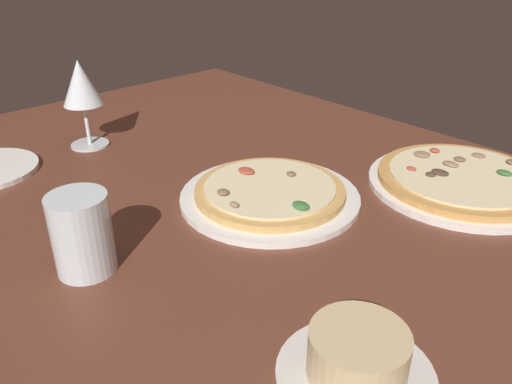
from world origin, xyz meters
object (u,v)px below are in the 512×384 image
object	(u,v)px
water_glass	(83,238)
pizza_main	(270,194)
pizza_side	(462,180)
ramekin_on_saucer	(357,360)
wine_glass_far	(81,86)

from	to	relation	value
water_glass	pizza_main	bearing A→B (deg)	-94.48
pizza_main	pizza_side	world-z (taller)	same
ramekin_on_saucer	wine_glass_far	size ratio (longest dim) A/B	0.91
pizza_side	water_glass	xyz separation A→B (cm)	(20.98, 57.55, 3.46)
wine_glass_far	water_glass	size ratio (longest dim) A/B	1.62
pizza_side	ramekin_on_saucer	bearing A→B (deg)	106.28
ramekin_on_saucer	water_glass	xyz separation A→B (cm)	(34.65, 10.74, 2.27)
water_glass	ramekin_on_saucer	bearing A→B (deg)	-162.78
ramekin_on_saucer	water_glass	world-z (taller)	water_glass
pizza_main	wine_glass_far	world-z (taller)	wine_glass_far
pizza_side	ramekin_on_saucer	world-z (taller)	ramekin_on_saucer
pizza_main	ramekin_on_saucer	distance (cm)	37.77
ramekin_on_saucer	pizza_main	bearing A→B (deg)	-31.25
wine_glass_far	water_glass	xyz separation A→B (cm)	(-38.95, 19.95, -7.41)
water_glass	pizza_side	bearing A→B (deg)	-110.03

